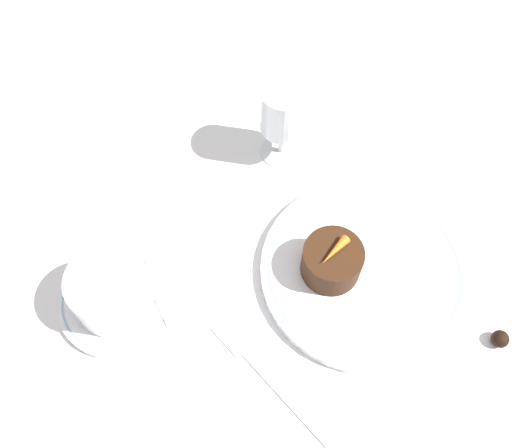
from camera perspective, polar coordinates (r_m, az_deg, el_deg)
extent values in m
plane|color=white|center=(0.78, 7.73, -3.94)|extent=(3.00, 3.00, 0.00)
cylinder|color=white|center=(0.77, 10.19, -4.46)|extent=(0.26, 0.26, 0.01)
torus|color=#8CB2D1|center=(0.77, 10.25, -4.29)|extent=(0.24, 0.24, 0.00)
cylinder|color=white|center=(0.77, -13.05, -7.06)|extent=(0.15, 0.15, 0.01)
torus|color=#8CB2D1|center=(0.76, -13.11, -6.95)|extent=(0.14, 0.14, 0.00)
cylinder|color=white|center=(0.73, -13.70, -6.21)|extent=(0.10, 0.10, 0.07)
cylinder|color=brown|center=(0.73, -13.78, -6.08)|extent=(0.08, 0.08, 0.05)
torus|color=white|center=(0.74, -10.32, -3.34)|extent=(0.04, 0.01, 0.04)
cube|color=silver|center=(0.75, -9.72, -6.47)|extent=(0.03, 0.10, 0.00)
ellipsoid|color=silver|center=(0.78, -11.45, -2.75)|extent=(0.02, 0.03, 0.00)
cylinder|color=silver|center=(0.86, 2.41, 7.00)|extent=(0.06, 0.06, 0.01)
cylinder|color=silver|center=(0.83, 2.48, 8.18)|extent=(0.01, 0.01, 0.05)
cylinder|color=silver|center=(0.79, 2.66, 10.87)|extent=(0.06, 0.06, 0.07)
cylinder|color=maroon|center=(0.80, 2.62, 10.24)|extent=(0.05, 0.05, 0.04)
cube|color=silver|center=(0.72, 2.94, -16.32)|extent=(0.01, 0.15, 0.01)
cube|color=silver|center=(0.74, -2.45, -10.72)|extent=(0.02, 0.05, 0.01)
cylinder|color=#381E0F|center=(0.74, 7.50, -3.76)|extent=(0.07, 0.07, 0.05)
cone|color=orange|center=(0.71, 7.78, -2.76)|extent=(0.04, 0.01, 0.01)
sphere|color=black|center=(0.78, 22.23, -10.10)|extent=(0.02, 0.02, 0.02)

